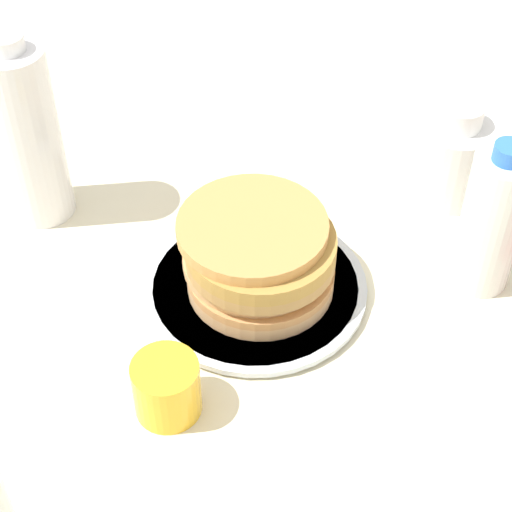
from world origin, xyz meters
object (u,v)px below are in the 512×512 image
at_px(plate, 256,286).
at_px(water_bottle_far, 28,134).
at_px(pancake_stack, 259,256).
at_px(water_bottle_mid, 492,221).
at_px(juice_glass, 167,388).
at_px(cream_jug, 452,156).

xyz_separation_m(plate, water_bottle_far, (-0.29, 0.06, 0.11)).
bearing_deg(pancake_stack, water_bottle_mid, 20.33).
height_order(plate, juice_glass, juice_glass).
relative_size(plate, water_bottle_far, 1.03).
bearing_deg(water_bottle_far, cream_jug, 19.33).
relative_size(plate, juice_glass, 3.75).
xyz_separation_m(plate, juice_glass, (-0.04, -0.18, 0.03)).
height_order(pancake_stack, water_bottle_far, water_bottle_far).
xyz_separation_m(pancake_stack, water_bottle_far, (-0.29, 0.06, 0.06)).
distance_m(plate, water_bottle_mid, 0.27).
bearing_deg(juice_glass, water_bottle_far, 136.17).
distance_m(pancake_stack, juice_glass, 0.18).
height_order(plate, pancake_stack, pancake_stack).
distance_m(juice_glass, water_bottle_mid, 0.39).
xyz_separation_m(cream_jug, water_bottle_far, (-0.48, -0.17, 0.06)).
distance_m(juice_glass, cream_jug, 0.47).
height_order(juice_glass, water_bottle_far, water_bottle_far).
distance_m(plate, water_bottle_far, 0.32).
distance_m(pancake_stack, cream_jug, 0.29).
distance_m(pancake_stack, water_bottle_far, 0.31).
bearing_deg(water_bottle_mid, cream_jug, 110.21).
distance_m(cream_jug, water_bottle_mid, 0.16).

